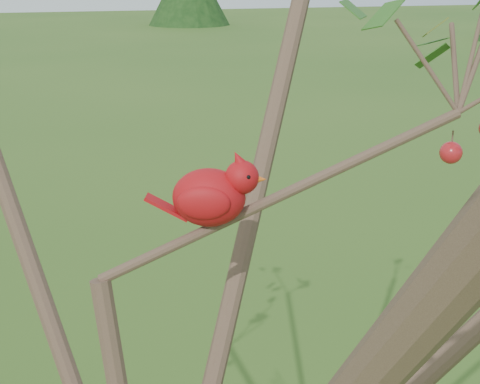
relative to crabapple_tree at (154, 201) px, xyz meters
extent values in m
sphere|color=#B0181D|center=(0.54, 0.11, 0.00)|extent=(0.04, 0.04, 0.04)
ellipsoid|color=#AB0E16|center=(0.10, 0.11, -0.04)|extent=(0.14, 0.12, 0.09)
sphere|color=#AB0E16|center=(0.15, 0.09, -0.01)|extent=(0.07, 0.07, 0.05)
cone|color=#AB0E16|center=(0.15, 0.09, 0.02)|extent=(0.05, 0.04, 0.04)
cone|color=#D85914|center=(0.18, 0.08, -0.01)|extent=(0.03, 0.03, 0.02)
ellipsoid|color=black|center=(0.17, 0.09, -0.01)|extent=(0.02, 0.03, 0.03)
cube|color=#AB0E16|center=(0.04, 0.13, -0.06)|extent=(0.08, 0.05, 0.04)
ellipsoid|color=#AB0E16|center=(0.11, 0.15, -0.04)|extent=(0.09, 0.05, 0.05)
ellipsoid|color=#AB0E16|center=(0.09, 0.08, -0.04)|extent=(0.09, 0.05, 0.05)
camera|label=1|loc=(-0.13, -0.88, 0.31)|focal=50.00mm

